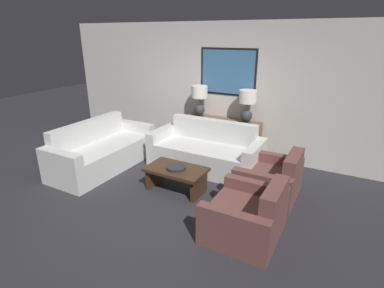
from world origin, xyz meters
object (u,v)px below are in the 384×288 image
table_lamp_right (247,103)px  couch_by_side (102,152)px  decorative_bowl (176,167)px  armchair_near_camera (247,216)px  console_table (221,138)px  table_lamp_left (199,98)px  armchair_near_back_wall (271,181)px  couch_by_back_wall (206,153)px  coffee_table (176,174)px

table_lamp_right → couch_by_side: bearing=-144.5°
decorative_bowl → armchair_near_camera: (1.38, -0.54, -0.15)m
console_table → table_lamp_left: 0.93m
table_lamp_right → armchair_near_back_wall: 1.72m
couch_by_side → armchair_near_back_wall: bearing=7.9°
table_lamp_right → couch_by_side: size_ratio=0.31×
console_table → table_lamp_left: size_ratio=2.50×
decorative_bowl → armchair_near_camera: armchair_near_camera is taller
table_lamp_right → couch_by_side: table_lamp_right is taller
couch_by_back_wall → table_lamp_left: bearing=126.2°
couch_by_side → decorative_bowl: couch_by_side is taller
table_lamp_left → couch_by_side: 2.22m
console_table → coffee_table: bearing=-90.9°
table_lamp_left → armchair_near_back_wall: size_ratio=0.65×
table_lamp_right → decorative_bowl: 1.98m
console_table → coffee_table: size_ratio=1.66×
couch_by_back_wall → couch_by_side: same height
console_table → decorative_bowl: bearing=-90.6°
console_table → couch_by_side: size_ratio=0.76×
coffee_table → console_table: bearing=89.1°
console_table → table_lamp_left: bearing=180.0°
armchair_near_camera → decorative_bowl: bearing=158.6°
couch_by_back_wall → armchair_near_camera: bearing=-49.4°
decorative_bowl → armchair_near_back_wall: bearing=22.4°
console_table → coffee_table: (-0.03, -1.74, -0.11)m
coffee_table → decorative_bowl: decorative_bowl is taller
table_lamp_left → couch_by_back_wall: bearing=-53.8°
couch_by_back_wall → couch_by_side: (-1.75, -0.92, 0.00)m
table_lamp_left → decorative_bowl: size_ratio=2.01×
table_lamp_right → couch_by_back_wall: table_lamp_right is taller
coffee_table → armchair_near_back_wall: bearing=21.7°
couch_by_side → coffee_table: couch_by_side is taller
console_table → decorative_bowl: console_table is taller
armchair_near_camera → armchair_near_back_wall: bearing=90.0°
coffee_table → armchair_near_back_wall: (1.39, 0.55, -0.02)m
decorative_bowl → coffee_table: bearing=127.0°
couch_by_side → armchair_near_camera: (3.11, -0.67, -0.04)m
table_lamp_left → armchair_near_camera: (1.87, -2.29, -0.91)m
coffee_table → couch_by_side: bearing=176.0°
couch_by_back_wall → coffee_table: size_ratio=2.17×
console_table → couch_by_side: bearing=-137.3°
table_lamp_right → armchair_near_back_wall: (0.85, -1.19, -0.91)m
couch_by_back_wall → armchair_near_camera: 2.09m
table_lamp_left → couch_by_side: (-1.24, -1.62, -0.87)m
armchair_near_back_wall → decorative_bowl: bearing=-157.6°
decorative_bowl → armchair_near_back_wall: size_ratio=0.32×
couch_by_side → decorative_bowl: (1.74, -0.13, 0.12)m
table_lamp_right → couch_by_back_wall: bearing=-126.2°
table_lamp_left → armchair_near_camera: bearing=-50.7°
decorative_bowl → armchair_near_back_wall: (1.38, 0.57, -0.15)m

